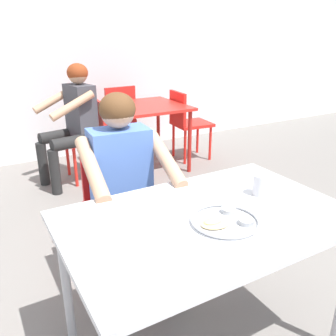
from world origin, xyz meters
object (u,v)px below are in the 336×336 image
table_background_red (143,113)px  chair_red_left (90,133)px  drinking_cup (261,184)px  chair_red_far (117,116)px  patron_background (73,114)px  table_foreground (207,230)px  chair_red_right (186,120)px  thali_tray (225,220)px  diner_foreground (126,179)px  chair_foreground (116,198)px

table_background_red → chair_red_left: bearing=177.5°
drinking_cup → table_background_red: (0.52, 2.38, -0.15)m
table_background_red → chair_red_far: (-0.05, 0.64, -0.15)m
table_background_red → patron_background: 0.79m
table_foreground → chair_red_right: size_ratio=1.48×
thali_tray → drinking_cup: bearing=22.5°
table_background_red → thali_tray: bearing=-108.5°
table_background_red → chair_red_left: 0.63m
diner_foreground → table_foreground: bearing=-79.3°
table_background_red → patron_background: (-0.79, -0.02, 0.07)m
chair_foreground → patron_background: (0.18, 1.56, 0.23)m
diner_foreground → chair_red_right: diner_foreground is taller
chair_foreground → diner_foreground: diner_foreground is taller
patron_background → chair_foreground: bearing=-96.6°
diner_foreground → chair_red_right: 2.42m
drinking_cup → chair_red_far: (0.46, 3.02, -0.29)m
chair_foreground → table_background_red: 1.86m
patron_background → diner_foreground: bearing=-96.3°
chair_red_left → patron_background: bearing=-166.6°
thali_tray → drinking_cup: drinking_cup is taller
patron_background → thali_tray: bearing=-91.2°
chair_foreground → patron_background: patron_background is taller
table_foreground → thali_tray: 0.12m
diner_foreground → chair_red_far: size_ratio=1.35×
thali_tray → table_background_red: size_ratio=0.33×
thali_tray → diner_foreground: (-0.14, 0.71, -0.04)m
chair_red_left → chair_red_right: chair_red_right is taller
thali_tray → table_background_red: (0.84, 2.51, -0.10)m
table_background_red → chair_red_right: (0.59, 0.02, -0.15)m
thali_tray → drinking_cup: 0.35m
chair_red_left → thali_tray: bearing=-95.2°
drinking_cup → chair_foreground: (-0.45, 0.80, -0.30)m
diner_foreground → patron_background: (0.20, 1.78, 0.01)m
table_background_red → chair_red_right: 0.61m
drinking_cup → patron_background: patron_background is taller
chair_foreground → drinking_cup: bearing=-60.5°
diner_foreground → table_background_red: diner_foreground is taller
diner_foreground → thali_tray: bearing=-78.5°
thali_tray → chair_red_right: size_ratio=0.34×
diner_foreground → chair_foreground: bearing=86.4°
chair_red_right → patron_background: patron_background is taller
chair_red_left → chair_red_right: bearing=-0.2°
table_background_red → patron_background: patron_background is taller
thali_tray → diner_foreground: bearing=101.5°
chair_red_right → patron_background: 1.40m
chair_red_right → patron_background: size_ratio=0.70×
table_background_red → chair_red_left: chair_red_left is taller
drinking_cup → chair_red_left: size_ratio=0.13×
table_foreground → diner_foreground: 0.64m
diner_foreground → table_background_red: (0.99, 1.80, -0.06)m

